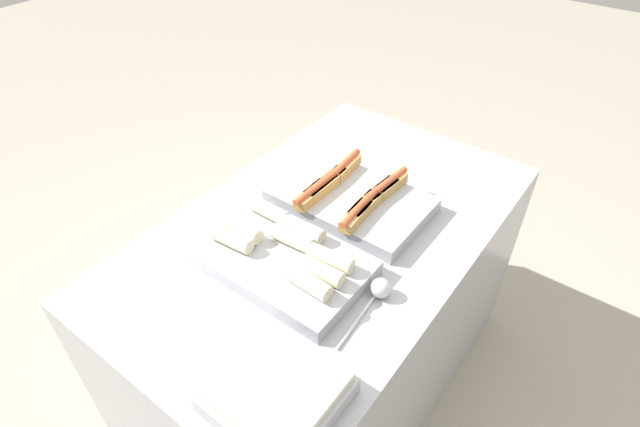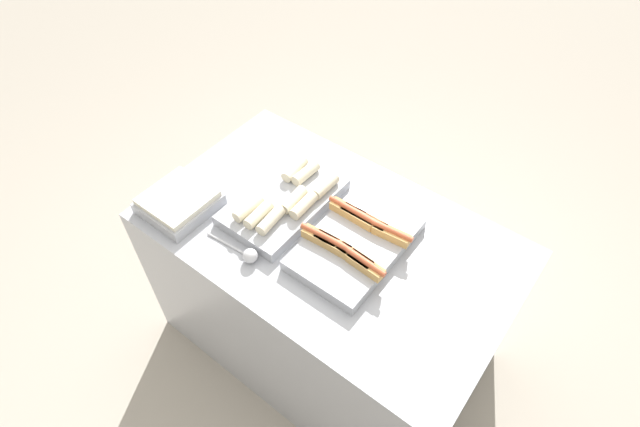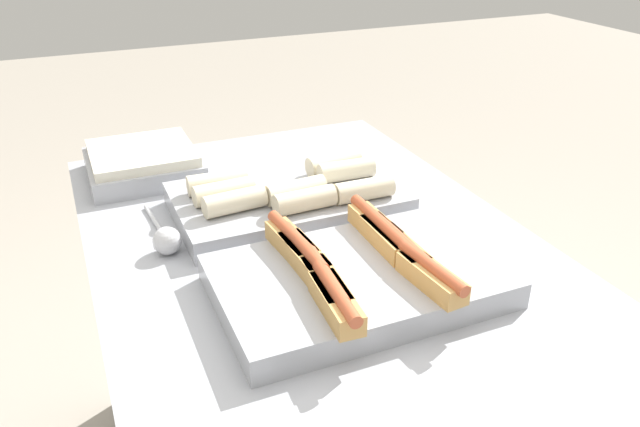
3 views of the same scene
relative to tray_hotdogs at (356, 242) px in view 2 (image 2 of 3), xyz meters
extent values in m
plane|color=#ADA393|center=(-0.12, 0.00, -0.89)|extent=(12.00, 12.00, 0.00)
cube|color=#A8AAB2|center=(-0.12, 0.00, -0.46)|extent=(1.45, 0.88, 0.85)
cube|color=#A8AAB2|center=(0.00, 0.00, -0.01)|extent=(0.32, 0.50, 0.05)
cube|color=tan|center=(-0.10, -0.09, 0.03)|extent=(0.15, 0.06, 0.04)
cylinder|color=#C15633|center=(-0.10, -0.09, 0.05)|extent=(0.17, 0.04, 0.02)
cube|color=tan|center=(-0.05, -0.08, 0.03)|extent=(0.15, 0.05, 0.04)
cylinder|color=#C15633|center=(-0.05, -0.08, 0.05)|extent=(0.16, 0.03, 0.02)
cube|color=tan|center=(0.00, 0.09, 0.03)|extent=(0.14, 0.05, 0.04)
cylinder|color=#C15633|center=(0.00, 0.09, 0.05)|extent=(0.16, 0.02, 0.02)
cube|color=tan|center=(-0.05, 0.08, 0.03)|extent=(0.14, 0.05, 0.04)
cylinder|color=#C15633|center=(-0.05, 0.08, 0.05)|extent=(0.16, 0.02, 0.02)
cube|color=tan|center=(0.05, -0.08, 0.03)|extent=(0.15, 0.05, 0.04)
cylinder|color=#C15633|center=(0.05, -0.08, 0.05)|extent=(0.17, 0.03, 0.02)
cube|color=tan|center=(0.10, -0.09, 0.03)|extent=(0.15, 0.05, 0.04)
cylinder|color=#C15633|center=(0.10, -0.09, 0.05)|extent=(0.17, 0.03, 0.02)
cube|color=tan|center=(-0.10, 0.09, 0.03)|extent=(0.14, 0.05, 0.04)
cylinder|color=#C15633|center=(-0.10, 0.09, 0.05)|extent=(0.16, 0.03, 0.02)
cube|color=tan|center=(0.10, 0.09, 0.03)|extent=(0.15, 0.06, 0.04)
cylinder|color=#C15633|center=(0.10, 0.09, 0.05)|extent=(0.17, 0.04, 0.02)
cube|color=#A8AAB2|center=(-0.35, 0.00, -0.01)|extent=(0.31, 0.49, 0.05)
cylinder|color=beige|center=(-0.30, -0.14, 0.04)|extent=(0.06, 0.13, 0.05)
cylinder|color=beige|center=(-0.30, 0.00, 0.04)|extent=(0.06, 0.13, 0.05)
cylinder|color=beige|center=(-0.35, 0.15, 0.04)|extent=(0.05, 0.13, 0.05)
cylinder|color=beige|center=(-0.24, 0.14, 0.04)|extent=(0.05, 0.13, 0.05)
cylinder|color=beige|center=(-0.35, -0.14, 0.04)|extent=(0.05, 0.13, 0.05)
cylinder|color=beige|center=(-0.41, 0.14, 0.04)|extent=(0.06, 0.13, 0.05)
cylinder|color=beige|center=(-0.41, -0.14, 0.04)|extent=(0.05, 0.13, 0.05)
cylinder|color=beige|center=(-0.25, 0.00, 0.04)|extent=(0.05, 0.13, 0.05)
cube|color=#A8AAB2|center=(-0.68, -0.26, -0.01)|extent=(0.26, 0.27, 0.05)
cube|color=silver|center=(-0.68, -0.26, 0.03)|extent=(0.24, 0.25, 0.02)
cylinder|color=silver|center=(-0.38, -0.28, -0.03)|extent=(0.22, 0.03, 0.01)
sphere|color=silver|center=(-0.27, -0.28, -0.01)|extent=(0.06, 0.06, 0.06)
camera|label=1|loc=(-1.10, -0.70, 1.01)|focal=28.00mm
camera|label=2|loc=(0.60, -1.00, 1.45)|focal=28.00mm
camera|label=3|loc=(0.83, -0.43, 0.60)|focal=35.00mm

